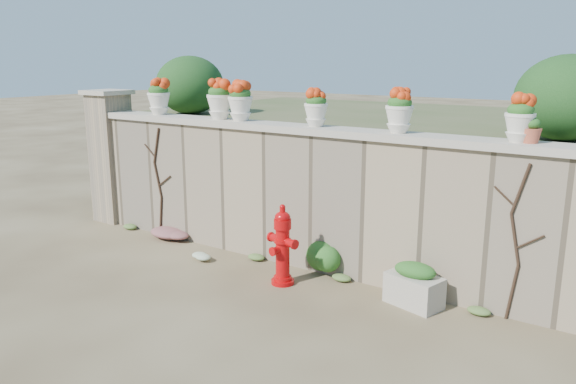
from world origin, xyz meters
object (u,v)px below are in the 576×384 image
Objects in this scene: fire_hydrant at (282,245)px; urn_pot_0 at (159,97)px; terracotta_pot at (531,132)px; planter_box at (414,286)px.

urn_pot_0 is at bearing 176.99° from fire_hydrant.
urn_pot_0 is 2.18× the size of terracotta_pot.
fire_hydrant reaches higher than planter_box.
fire_hydrant is 3.42m from terracotta_pot.
urn_pot_0 reaches higher than terracotta_pot.
planter_box is at bearing -5.56° from urn_pot_0.
planter_box is 1.26× the size of urn_pot_0.
terracotta_pot is at bearing 27.94° from fire_hydrant.
planter_box is at bearing 23.04° from fire_hydrant.
fire_hydrant is 1.85× the size of urn_pot_0.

